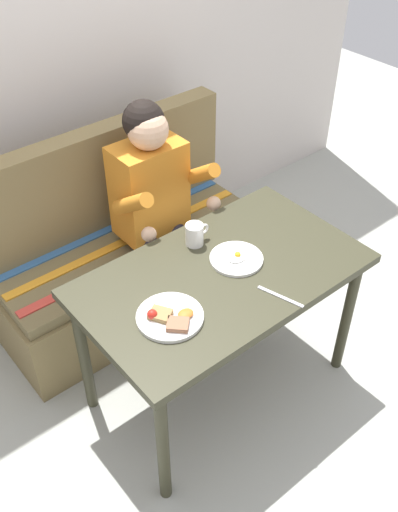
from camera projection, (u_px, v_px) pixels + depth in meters
The scene contains 9 objects.
ground_plane at pixel (218, 383), 2.86m from camera, with size 8.00×8.00×0.00m, color #A6A89E.
back_wall at pixel (51, 48), 2.78m from camera, with size 4.40×0.10×2.60m, color beige.
table at pixel (222, 287), 2.45m from camera, with size 1.20×0.70×0.73m.
couch at pixel (126, 255), 3.11m from camera, with size 1.44×0.56×1.00m.
person at pixel (158, 198), 2.79m from camera, with size 0.45×0.61×1.21m.
plate_breakfast at pixel (170, 317), 2.18m from camera, with size 0.26×0.26×0.05m.
plate_eggs at pixel (236, 259), 2.45m from camera, with size 0.23×0.23×0.04m.
coffee_mug at pixel (195, 234), 2.51m from camera, with size 0.12×0.08×0.10m.
knife at pixel (280, 297), 2.28m from camera, with size 0.01×0.20×0.01m, color silver.
Camera 1 is at (-1.21, -1.33, 2.32)m, focal length 40.79 mm.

